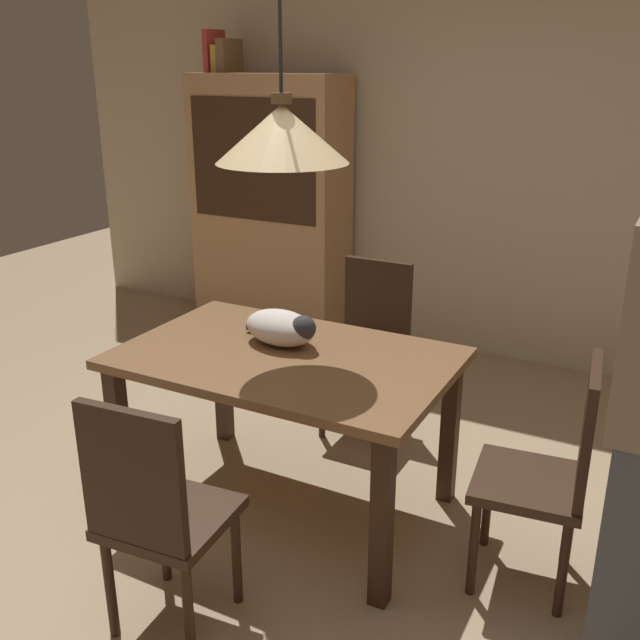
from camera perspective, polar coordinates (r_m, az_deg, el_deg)
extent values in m
plane|color=tan|center=(3.11, -4.64, -18.42)|extent=(10.00, 10.00, 0.00)
cube|color=beige|center=(4.90, 12.11, 13.90)|extent=(6.40, 0.10, 2.90)
cube|color=brown|center=(3.06, -2.73, -3.06)|extent=(1.40, 0.90, 0.04)
cube|color=#382316|center=(3.29, -15.64, -9.36)|extent=(0.07, 0.07, 0.71)
cube|color=#382316|center=(2.69, 4.89, -15.75)|extent=(0.07, 0.07, 0.71)
cube|color=#382316|center=(3.82, -7.72, -4.52)|extent=(0.07, 0.07, 0.71)
cube|color=#382316|center=(3.32, 10.26, -8.61)|extent=(0.07, 0.07, 0.71)
cube|color=#382316|center=(3.83, 3.41, -3.08)|extent=(0.40, 0.40, 0.04)
cube|color=#322014|center=(3.90, 4.60, 1.36)|extent=(0.38, 0.04, 0.48)
cylinder|color=#382316|center=(3.86, 0.17, -6.55)|extent=(0.04, 0.04, 0.41)
cylinder|color=#382316|center=(3.74, 4.55, -7.55)|extent=(0.04, 0.04, 0.41)
cylinder|color=#382316|center=(4.12, 2.26, -4.80)|extent=(0.04, 0.04, 0.41)
cylinder|color=#382316|center=(4.00, 6.40, -5.67)|extent=(0.04, 0.04, 0.41)
cube|color=#382316|center=(2.63, -11.77, -15.09)|extent=(0.43, 0.43, 0.04)
cube|color=#322014|center=(2.37, -14.71, -12.08)|extent=(0.38, 0.07, 0.48)
cylinder|color=#382316|center=(2.80, -6.65, -18.07)|extent=(0.04, 0.04, 0.41)
cylinder|color=#382316|center=(2.95, -12.30, -16.28)|extent=(0.04, 0.04, 0.41)
cylinder|color=#382316|center=(2.59, -10.40, -21.91)|extent=(0.04, 0.04, 0.41)
cylinder|color=#382316|center=(2.75, -16.33, -19.66)|extent=(0.04, 0.04, 0.41)
cube|color=#382316|center=(2.87, 16.21, -12.30)|extent=(0.44, 0.44, 0.04)
cube|color=#322014|center=(2.74, 20.49, -8.16)|extent=(0.08, 0.38, 0.48)
cylinder|color=#382316|center=(3.14, 13.16, -13.89)|extent=(0.04, 0.04, 0.41)
cylinder|color=#382316|center=(2.88, 12.10, -17.27)|extent=(0.04, 0.04, 0.41)
cylinder|color=#382316|center=(3.12, 19.14, -14.70)|extent=(0.04, 0.04, 0.41)
cylinder|color=#382316|center=(2.86, 18.73, -18.20)|extent=(0.04, 0.04, 0.41)
ellipsoid|color=silver|center=(3.14, -3.19, -0.60)|extent=(0.37, 0.27, 0.15)
sphere|color=#333338|center=(3.06, -1.34, -0.66)|extent=(0.11, 0.11, 0.11)
cylinder|color=#333338|center=(3.26, -4.43, -0.76)|extent=(0.18, 0.04, 0.04)
cone|color=beige|center=(2.83, -3.04, 14.55)|extent=(0.52, 0.52, 0.22)
cylinder|color=#513D23|center=(2.82, -3.09, 17.17)|extent=(0.08, 0.08, 0.04)
cube|color=tan|center=(5.22, -3.93, 8.79)|extent=(1.10, 0.44, 1.85)
cube|color=#382316|center=(4.98, -5.41, 12.52)|extent=(0.97, 0.01, 0.81)
cube|color=#382316|center=(5.46, -3.71, -0.36)|extent=(1.12, 0.45, 0.08)
cube|color=#B73833|center=(5.37, -8.39, 20.37)|extent=(0.04, 0.22, 0.28)
cube|color=gold|center=(5.33, -7.83, 19.87)|extent=(0.04, 0.20, 0.18)
cube|color=brown|center=(5.29, -7.20, 20.11)|extent=(0.06, 0.24, 0.22)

